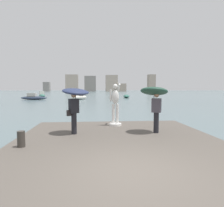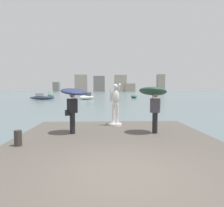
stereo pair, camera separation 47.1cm
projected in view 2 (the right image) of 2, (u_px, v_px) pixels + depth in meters
ground_plane at (106, 99)px, 44.62m from camera, size 400.00×400.00×0.00m
pier at (116, 152)px, 6.84m from camera, size 7.71×10.21×0.40m
statue_white_figure at (115, 106)px, 10.53m from camera, size 0.63×0.88×2.16m
onlooker_left at (74, 97)px, 8.67m from camera, size 1.59×1.59×1.97m
onlooker_right at (153, 95)px, 8.74m from camera, size 1.59×1.60×2.04m
mooring_bollard at (18, 138)px, 6.84m from camera, size 0.25×0.25×0.52m
boat_near at (42, 97)px, 42.60m from camera, size 5.51×1.94×1.35m
boat_mid at (134, 96)px, 50.31m from camera, size 1.93×4.29×0.81m
boat_far at (51, 95)px, 54.24m from camera, size 2.80×3.82×1.65m
boat_rightward at (87, 97)px, 42.80m from camera, size 3.69×3.50×1.47m
distant_skyline at (113, 84)px, 154.90m from camera, size 83.60×9.69×12.96m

